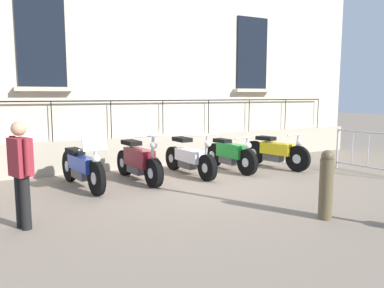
% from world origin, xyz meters
% --- Properties ---
extents(ground_plane, '(60.00, 60.00, 0.00)m').
position_xyz_m(ground_plane, '(0.00, 0.00, 0.00)').
color(ground_plane, gray).
extents(building_facade, '(0.82, 13.62, 6.88)m').
position_xyz_m(building_facade, '(-2.29, -0.00, 3.32)').
color(building_facade, beige).
rests_on(building_facade, ground_plane).
extents(motorcycle_blue, '(2.21, 0.64, 1.23)m').
position_xyz_m(motorcycle_blue, '(-0.32, -2.49, 0.44)').
color(motorcycle_blue, black).
rests_on(motorcycle_blue, ground_plane).
extents(motorcycle_maroon, '(2.09, 0.71, 1.10)m').
position_xyz_m(motorcycle_maroon, '(-0.40, -1.23, 0.44)').
color(motorcycle_maroon, black).
rests_on(motorcycle_maroon, ground_plane).
extents(motorcycle_white, '(2.14, 0.73, 1.06)m').
position_xyz_m(motorcycle_white, '(-0.44, 0.08, 0.41)').
color(motorcycle_white, black).
rests_on(motorcycle_white, ground_plane).
extents(motorcycle_green, '(1.98, 0.62, 0.93)m').
position_xyz_m(motorcycle_green, '(-0.43, 1.23, 0.42)').
color(motorcycle_green, black).
rests_on(motorcycle_green, ground_plane).
extents(motorcycle_yellow, '(2.00, 0.84, 0.95)m').
position_xyz_m(motorcycle_yellow, '(-0.20, 2.52, 0.42)').
color(motorcycle_yellow, black).
rests_on(motorcycle_yellow, ground_plane).
extents(crowd_barrier, '(2.21, 0.32, 1.05)m').
position_xyz_m(crowd_barrier, '(1.59, 4.17, 0.56)').
color(crowd_barrier, '#B7B7BF').
rests_on(crowd_barrier, ground_plane).
extents(bollard, '(0.21, 0.21, 1.10)m').
position_xyz_m(bollard, '(3.45, 0.51, 0.55)').
color(bollard, brown).
rests_on(bollard, ground_plane).
extents(pedestrian_standing, '(0.50, 0.34, 1.57)m').
position_xyz_m(pedestrian_standing, '(1.74, -3.74, 0.88)').
color(pedestrian_standing, black).
rests_on(pedestrian_standing, ground_plane).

